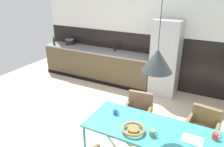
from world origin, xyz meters
name	(u,v)px	position (x,y,z in m)	size (l,w,h in m)	color
ground_plane	(90,138)	(0.00, 0.00, 0.00)	(8.21, 8.21, 0.00)	beige
back_wall_splashback_dark	(144,59)	(0.00, 2.81, 0.71)	(6.31, 0.12, 1.42)	black
back_wall_panel_upper	(148,6)	(0.00, 2.81, 2.14)	(6.31, 0.12, 1.42)	white
kitchen_counter	(97,64)	(-1.34, 2.45, 0.45)	(3.36, 0.63, 0.90)	brown
refrigerator_column	(166,58)	(0.67, 2.45, 0.95)	(0.65, 0.60, 1.90)	#ADAFB2
dining_table	(152,131)	(1.20, -0.16, 0.69)	(1.95, 0.81, 0.73)	teal
armchair_corner_seat	(139,108)	(0.69, 0.65, 0.49)	(0.54, 0.53, 0.78)	brown
armchair_head_of_table	(204,124)	(1.83, 0.66, 0.51)	(0.54, 0.52, 0.77)	brown
fruit_bowl	(133,129)	(0.99, -0.34, 0.77)	(0.33, 0.33, 0.07)	#B2662D
open_book	(192,140)	(1.75, -0.14, 0.74)	(0.27, 0.20, 0.02)	white
mug_white_ceramic	(215,136)	(2.01, 0.03, 0.78)	(0.12, 0.08, 0.09)	#B23D33
mug_tall_blue	(115,112)	(0.56, -0.06, 0.78)	(0.11, 0.07, 0.09)	#335B93
mug_glass_clear	(153,133)	(1.25, -0.30, 0.78)	(0.12, 0.08, 0.09)	#5B8456
cooking_pot	(70,42)	(-2.38, 2.57, 0.98)	(0.27, 0.27, 0.18)	black
bottle_spice_small	(115,47)	(-0.80, 2.57, 1.01)	(0.06, 0.06, 0.27)	black
bottle_oil_tall	(54,41)	(-2.78, 2.29, 1.01)	(0.06, 0.06, 0.26)	#0F3319
pendant_lamp_over_table_near	(157,60)	(1.20, -0.20, 1.78)	(0.39, 0.39, 1.17)	black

